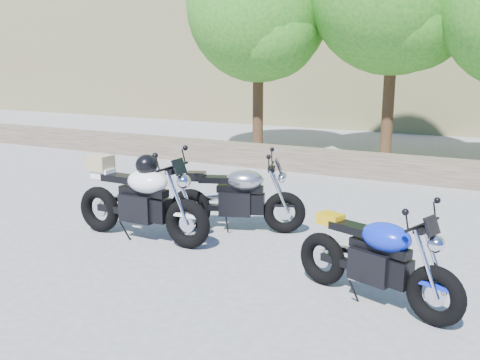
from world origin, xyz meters
TOP-DOWN VIEW (x-y plane):
  - ground at (0.00, 0.00)m, footprint 90.00×90.00m
  - stone_wall at (0.00, 5.50)m, footprint 22.00×0.55m
  - tree_decid_left at (-2.39, 7.14)m, footprint 3.67×3.67m
  - silver_bike at (0.18, 0.96)m, footprint 1.90×0.87m
  - white_bike at (-0.82, 0.02)m, footprint 2.16×0.69m
  - blue_bike at (2.51, -0.48)m, footprint 1.84×0.82m

SIDE VIEW (x-z plane):
  - ground at x=0.00m, z-range 0.00..0.00m
  - stone_wall at x=0.00m, z-range 0.00..0.50m
  - blue_bike at x=2.51m, z-range -0.01..0.94m
  - silver_bike at x=0.18m, z-range -0.01..0.98m
  - white_bike at x=-0.82m, z-range -0.01..1.19m
  - tree_decid_left at x=-2.39m, z-range 0.83..6.44m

